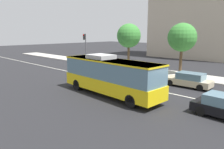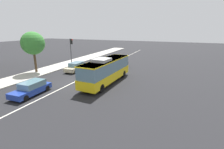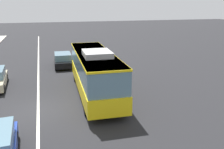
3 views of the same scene
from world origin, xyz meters
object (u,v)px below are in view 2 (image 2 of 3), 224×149
at_px(transit_bus, 106,70).
at_px(sedan_black, 119,64).
at_px(sedan_beige, 76,67).
at_px(sedan_blue, 31,88).
at_px(traffic_light_near_corner, 71,47).
at_px(street_tree_kerbside_left, 33,43).

bearing_deg(transit_bus, sedan_black, 12.15).
height_order(sedan_beige, sedan_blue, same).
xyz_separation_m(transit_bus, traffic_light_near_corner, (7.08, 10.71, 1.75)).
relative_size(sedan_beige, traffic_light_near_corner, 0.88).
height_order(transit_bus, traffic_light_near_corner, traffic_light_near_corner).
height_order(sedan_black, sedan_beige, same).
bearing_deg(sedan_blue, sedan_black, 162.35).
bearing_deg(street_tree_kerbside_left, sedan_blue, -135.39).
xyz_separation_m(sedan_beige, traffic_light_near_corner, (3.34, 3.23, 2.84)).
relative_size(sedan_black, street_tree_kerbside_left, 0.69).
relative_size(sedan_black, traffic_light_near_corner, 0.88).
distance_m(transit_bus, street_tree_kerbside_left, 13.14).
bearing_deg(sedan_blue, traffic_light_near_corner, -163.24).
relative_size(transit_bus, sedan_beige, 2.21).
bearing_deg(transit_bus, street_tree_kerbside_left, 91.87).
bearing_deg(sedan_black, street_tree_kerbside_left, 130.32).
relative_size(transit_bus, traffic_light_near_corner, 1.94).
distance_m(sedan_blue, street_tree_kerbside_left, 10.76).
relative_size(transit_bus, sedan_black, 2.21).
xyz_separation_m(sedan_beige, street_tree_kerbside_left, (-3.56, 5.34, 4.03)).
xyz_separation_m(sedan_black, sedan_beige, (-5.29, 5.97, 0.00)).
bearing_deg(traffic_light_near_corner, transit_bus, -38.77).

